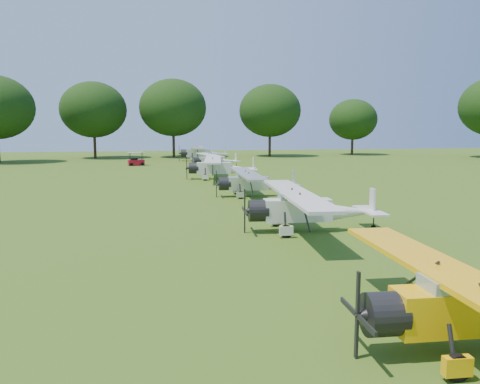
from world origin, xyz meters
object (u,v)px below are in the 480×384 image
(aircraft_6, at_px, (214,159))
(golf_cart, at_px, (136,161))
(aircraft_5, at_px, (219,166))
(aircraft_2, at_px, (479,302))
(aircraft_4, at_px, (254,181))
(aircraft_3, at_px, (308,206))
(aircraft_7, at_px, (202,152))

(aircraft_6, bearing_deg, golf_cart, 141.11)
(aircraft_5, relative_size, aircraft_6, 1.16)
(aircraft_2, distance_m, aircraft_5, 35.15)
(aircraft_6, bearing_deg, aircraft_4, -97.69)
(aircraft_2, xyz_separation_m, golf_cart, (-8.51, 53.48, -0.51))
(aircraft_4, relative_size, aircraft_5, 0.87)
(aircraft_2, relative_size, aircraft_6, 1.02)
(aircraft_3, height_order, aircraft_5, aircraft_5)
(aircraft_4, xyz_separation_m, aircraft_7, (0.44, 37.08, 0.25))
(aircraft_2, xyz_separation_m, aircraft_4, (0.42, 23.45, -0.01))
(aircraft_6, bearing_deg, aircraft_5, -102.15)
(aircraft_7, bearing_deg, aircraft_4, -85.79)
(golf_cart, bearing_deg, aircraft_3, -87.98)
(aircraft_3, relative_size, aircraft_5, 0.96)
(aircraft_7, bearing_deg, aircraft_5, -87.79)
(aircraft_6, distance_m, golf_cart, 11.11)
(aircraft_5, relative_size, aircraft_7, 0.93)
(aircraft_3, bearing_deg, aircraft_7, 94.49)
(aircraft_3, height_order, aircraft_6, aircraft_3)
(aircraft_3, relative_size, aircraft_7, 0.89)
(golf_cart, bearing_deg, aircraft_4, -83.43)
(aircraft_4, distance_m, aircraft_5, 11.73)
(aircraft_4, xyz_separation_m, golf_cart, (-8.93, 30.03, -0.50))
(aircraft_6, relative_size, golf_cart, 4.20)
(aircraft_3, bearing_deg, aircraft_5, 96.74)
(aircraft_4, distance_m, golf_cart, 31.33)
(aircraft_2, relative_size, aircraft_4, 1.01)
(aircraft_2, bearing_deg, aircraft_5, 93.98)
(aircraft_4, bearing_deg, golf_cart, 109.68)
(aircraft_7, distance_m, golf_cart, 11.75)
(aircraft_5, bearing_deg, aircraft_6, 92.60)
(aircraft_2, distance_m, aircraft_6, 47.56)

